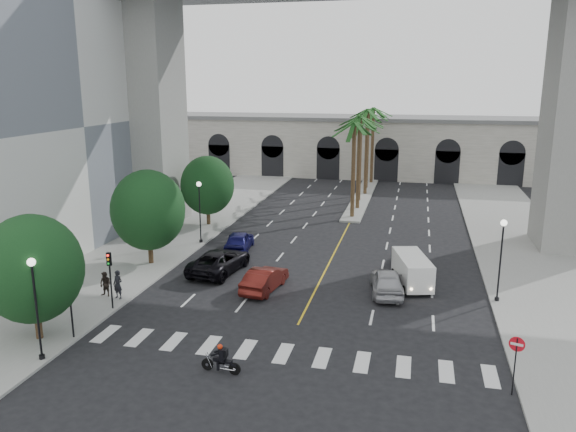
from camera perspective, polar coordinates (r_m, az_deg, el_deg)
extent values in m
plane|color=black|center=(30.64, 0.20, -12.53)|extent=(140.00, 140.00, 0.00)
cube|color=gray|center=(48.73, -13.20, -2.74)|extent=(8.00, 100.00, 0.15)
cube|color=gray|center=(44.80, 23.94, -5.03)|extent=(8.00, 100.00, 0.15)
cube|color=gray|center=(66.46, 7.53, 1.87)|extent=(2.00, 24.00, 0.20)
cube|color=silver|center=(82.59, 8.80, 6.86)|extent=(70.00, 10.00, 8.00)
cube|color=slate|center=(82.21, 8.91, 9.80)|extent=(71.00, 10.50, 0.50)
cube|color=gray|center=(54.76, -13.88, 9.99)|extent=(5.00, 6.00, 20.80)
cylinder|color=#47331E|center=(55.84, 6.64, 4.52)|extent=(0.40, 0.40, 9.50)
cylinder|color=#47331E|center=(59.74, 7.19, 5.24)|extent=(0.40, 0.40, 9.80)
cylinder|color=#47331E|center=(63.74, 7.29, 5.53)|extent=(0.40, 0.40, 9.30)
cylinder|color=#47331E|center=(67.61, 7.96, 6.31)|extent=(0.40, 0.40, 10.10)
cylinder|color=#47331E|center=(71.61, 8.05, 6.51)|extent=(0.40, 0.40, 9.60)
cylinder|color=#47331E|center=(75.53, 8.56, 6.97)|extent=(0.40, 0.40, 9.90)
cylinder|color=#382616|center=(32.94, -24.06, -9.62)|extent=(0.36, 0.36, 2.34)
ellipsoid|color=black|center=(31.98, -24.56, -4.89)|extent=(5.20, 5.20, 5.72)
cylinder|color=#382616|center=(43.26, -13.79, -3.27)|extent=(0.36, 0.36, 2.45)
ellipsoid|color=black|center=(42.51, -14.02, 0.59)|extent=(5.44, 5.44, 5.98)
cylinder|color=#382616|center=(53.86, -8.09, 0.21)|extent=(0.36, 0.36, 2.27)
ellipsoid|color=black|center=(53.29, -8.19, 3.11)|extent=(5.04, 5.04, 5.54)
cylinder|color=black|center=(30.99, -23.70, -13.08)|extent=(0.28, 0.28, 0.36)
cylinder|color=black|center=(30.03, -24.14, -8.93)|extent=(0.11, 0.11, 5.00)
sphere|color=white|center=(29.20, -24.63, -4.28)|extent=(0.40, 0.40, 0.40)
cylinder|color=black|center=(48.14, -8.83, -2.61)|extent=(0.28, 0.28, 0.36)
cylinder|color=black|center=(47.53, -8.94, 0.19)|extent=(0.11, 0.11, 5.00)
sphere|color=white|center=(47.01, -9.05, 3.22)|extent=(0.40, 0.40, 0.40)
cylinder|color=black|center=(37.64, 20.44, -8.01)|extent=(0.28, 0.28, 0.36)
cylinder|color=black|center=(36.86, 20.75, -4.50)|extent=(0.11, 0.11, 5.00)
sphere|color=white|center=(36.18, 21.08, -0.65)|extent=(0.40, 0.40, 0.40)
cylinder|color=black|center=(32.14, -21.17, -8.80)|extent=(0.10, 0.10, 3.50)
cube|color=black|center=(31.62, -21.41, -6.28)|extent=(0.25, 0.18, 0.80)
cylinder|color=black|center=(35.26, -17.55, -6.51)|extent=(0.10, 0.10, 3.50)
cube|color=black|center=(34.79, -17.73, -4.19)|extent=(0.25, 0.18, 0.80)
cylinder|color=black|center=(28.00, -8.19, -14.68)|extent=(0.60, 0.16, 0.59)
cylinder|color=black|center=(27.45, -5.44, -15.21)|extent=(0.60, 0.16, 0.59)
cube|color=silver|center=(27.66, -6.74, -14.82)|extent=(0.42, 0.31, 0.26)
cube|color=black|center=(27.59, -7.04, -14.26)|extent=(0.56, 0.27, 0.20)
cube|color=black|center=(27.43, -6.18, -14.49)|extent=(0.46, 0.28, 0.12)
cylinder|color=black|center=(27.65, -7.81, -13.71)|extent=(0.08, 0.54, 0.03)
cube|color=black|center=(27.35, -6.64, -13.72)|extent=(0.29, 0.40, 0.51)
cube|color=black|center=(27.26, -6.33, -13.68)|extent=(0.17, 0.31, 0.37)
sphere|color=red|center=(27.25, -6.93, -13.04)|extent=(0.26, 0.26, 0.26)
imported|color=#A5A5A9|center=(37.10, 10.03, -6.56)|extent=(2.58, 5.11, 1.67)
imported|color=#521410|center=(37.18, -2.38, -6.41)|extent=(2.27, 4.89, 1.55)
imported|color=black|center=(40.81, -6.98, -4.56)|extent=(3.53, 6.34, 1.68)
imported|color=slate|center=(42.92, 12.12, -4.10)|extent=(2.13, 4.67, 1.33)
imported|color=#11104E|center=(45.75, -4.99, -2.54)|extent=(2.48, 4.94, 1.62)
cube|color=white|center=(38.75, 12.50, -5.29)|extent=(2.95, 5.10, 1.78)
cube|color=black|center=(36.60, 13.37, -6.10)|extent=(1.65, 0.64, 0.76)
cylinder|color=black|center=(37.29, 11.79, -7.40)|extent=(0.40, 0.67, 0.62)
cylinder|color=black|center=(37.71, 14.31, -7.30)|extent=(0.40, 0.67, 0.62)
cylinder|color=black|center=(40.38, 10.69, -5.69)|extent=(0.40, 0.67, 0.62)
cylinder|color=black|center=(40.77, 13.03, -5.62)|extent=(0.40, 0.67, 0.62)
imported|color=black|center=(36.94, -16.90, -6.68)|extent=(0.74, 0.56, 1.82)
imported|color=black|center=(37.55, -18.06, -6.60)|extent=(0.86, 0.71, 1.61)
cylinder|color=black|center=(27.16, 22.03, -14.02)|extent=(0.06, 0.06, 2.72)
cylinder|color=red|center=(26.69, 22.24, -11.96)|extent=(0.66, 0.23, 0.68)
cube|color=silver|center=(26.69, 22.24, -11.96)|extent=(0.50, 0.18, 0.11)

